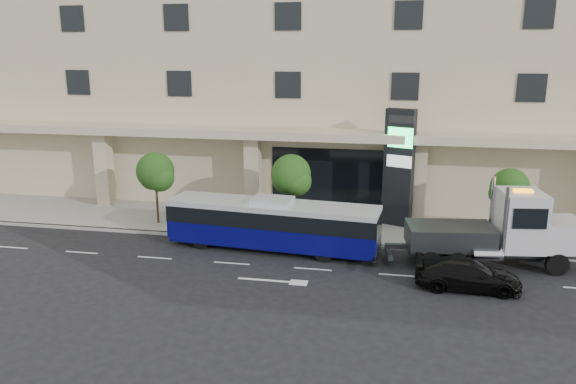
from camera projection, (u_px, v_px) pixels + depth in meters
name	position (u px, v px, depth m)	size (l,w,h in m)	color
ground	(317.00, 258.00, 28.04)	(120.00, 120.00, 0.00)	black
sidewalk	(329.00, 226.00, 32.78)	(120.00, 6.00, 0.15)	gray
curb	(322.00, 243.00, 29.93)	(120.00, 0.30, 0.15)	gray
convention_center	(348.00, 51.00, 40.23)	(60.00, 17.60, 20.00)	#C2B391
tree_left	(156.00, 174.00, 32.49)	(2.27, 2.20, 4.22)	#422B19
tree_mid	(291.00, 177.00, 31.00)	(2.28, 2.20, 4.38)	#422B19
tree_right	(510.00, 191.00, 28.98)	(2.10, 2.00, 4.04)	#422B19
city_bus	(273.00, 223.00, 28.90)	(11.13, 3.32, 2.78)	black
tow_truck	(501.00, 232.00, 26.63)	(9.22, 3.24, 4.17)	#2D3033
black_sedan	(468.00, 275.00, 24.31)	(1.82, 4.48, 1.30)	black
signage_pylon	(399.00, 167.00, 32.02)	(1.78, 1.19, 6.76)	black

